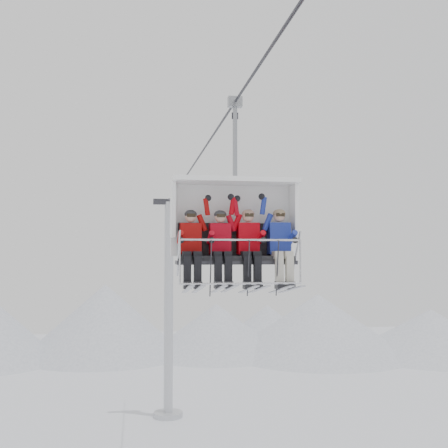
{
  "coord_description": "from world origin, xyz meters",
  "views": [
    {
      "loc": [
        -2.09,
        -13.21,
        10.04
      ],
      "look_at": [
        0.0,
        0.0,
        10.75
      ],
      "focal_mm": 45.0,
      "sensor_mm": 36.0,
      "label": 1
    }
  ],
  "objects": [
    {
      "name": "ridgeline",
      "position": [
        -1.58,
        42.05,
        2.84
      ],
      "size": [
        72.0,
        21.0,
        7.0
      ],
      "color": "silver",
      "rests_on": "ground"
    },
    {
      "name": "lift_tower_right",
      "position": [
        0.0,
        22.0,
        5.78
      ],
      "size": [
        2.0,
        1.8,
        13.48
      ],
      "color": "#B4B6BB",
      "rests_on": "ground"
    },
    {
      "name": "haul_cable",
      "position": [
        0.0,
        0.0,
        13.3
      ],
      "size": [
        0.06,
        50.0,
        0.06
      ],
      "primitive_type": "cylinder",
      "rotation": [
        1.57,
        0.0,
        0.0
      ],
      "color": "#2E2E33",
      "rests_on": "lift_tower_left"
    },
    {
      "name": "chairlift_carrier",
      "position": [
        0.0,
        -1.37,
        10.74
      ],
      "size": [
        2.68,
        1.17,
        3.98
      ],
      "color": "black",
      "rests_on": "haul_cable"
    },
    {
      "name": "skier_far_left",
      "position": [
        -0.96,
        -1.68,
        10.24
      ],
      "size": [
        0.44,
        1.69,
        1.72
      ],
      "color": "#A10A09",
      "rests_on": "chairlift_carrier"
    },
    {
      "name": "skier_center_left",
      "position": [
        -0.34,
        -1.68,
        10.24
      ],
      "size": [
        0.44,
        1.69,
        1.72
      ],
      "color": "#B80516",
      "rests_on": "chairlift_carrier"
    },
    {
      "name": "skier_center_right",
      "position": [
        0.27,
        -1.67,
        10.25
      ],
      "size": [
        0.45,
        1.69,
        1.76
      ],
      "color": "#BD020E",
      "rests_on": "chairlift_carrier"
    },
    {
      "name": "skier_far_right",
      "position": [
        0.94,
        -1.67,
        10.26
      ],
      "size": [
        0.46,
        1.69,
        1.78
      ],
      "color": "#2032A1",
      "rests_on": "chairlift_carrier"
    }
  ]
}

